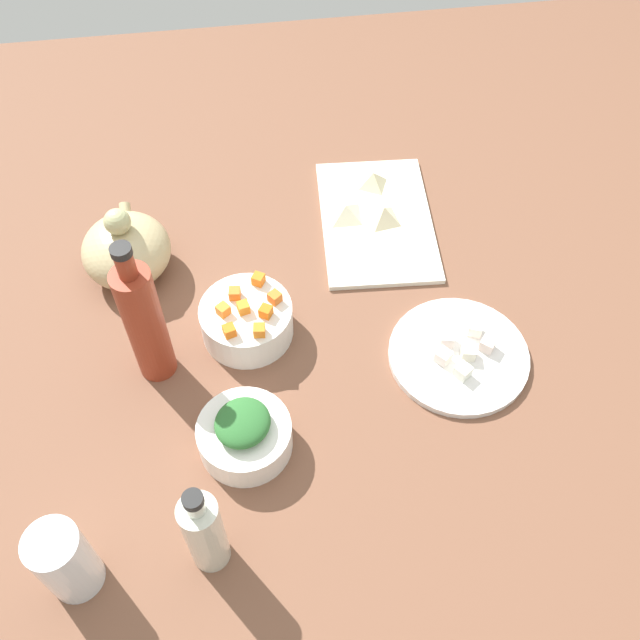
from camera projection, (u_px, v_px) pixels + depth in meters
The scene contains 27 objects.
tabletop at pixel (320, 343), 121.52cm from camera, with size 190.00×190.00×3.00cm, color brown.
cutting_board at pixel (376, 220), 135.79cm from camera, with size 31.83×20.47×1.00cm, color white.
plate_tofu at pixel (458, 355), 117.52cm from camera, with size 22.82×22.82×1.20cm, color white.
bowl_greens at pixel (245, 436), 106.48cm from camera, with size 13.97×13.97×5.33cm, color white.
bowl_carrots at pixel (247, 321), 118.51cm from camera, with size 15.14×15.14×6.33cm, color white.
teapot at pixel (126, 249), 124.76cm from camera, with size 17.51×15.29×14.50cm.
bottle_0 at pixel (144, 322), 107.17cm from camera, with size 5.91×5.91×28.47cm.
bottle_1 at pixel (204, 532), 92.20cm from camera, with size 5.21×5.21×19.24cm.
drinking_glass_0 at pixel (65, 561), 91.52cm from camera, with size 7.10×7.10×13.45cm, color white.
carrot_cube_0 at pixel (229, 331), 112.29cm from camera, with size 1.80×1.80×1.80cm, color orange.
carrot_cube_1 at pixel (235, 293), 116.70cm from camera, with size 1.80×1.80×1.80cm, color orange.
carrot_cube_2 at pixel (223, 310), 114.72cm from camera, with size 1.80×1.80×1.80cm, color orange.
carrot_cube_3 at pixel (275, 297), 116.23cm from camera, with size 1.80×1.80×1.80cm, color orange.
carrot_cube_4 at pixel (266, 311), 114.53cm from camera, with size 1.80×1.80×1.80cm, color orange.
carrot_cube_5 at pixel (243, 307), 115.00cm from camera, with size 1.80×1.80×1.80cm, color orange.
carrot_cube_6 at pixel (258, 279), 118.48cm from camera, with size 1.80×1.80×1.80cm, color orange.
carrot_cube_7 at pixel (259, 330), 112.34cm from camera, with size 1.80×1.80×1.80cm, color orange.
chopped_greens_mound at pixel (243, 423), 103.10cm from camera, with size 8.43×8.00×3.07cm, color #2C672E.
tofu_cube_0 at pixel (475, 329), 118.59cm from camera, with size 2.20×2.20×2.20cm, color silver.
tofu_cube_1 at pixel (468, 352), 115.80cm from camera, with size 2.20×2.20×2.20cm, color white.
tofu_cube_2 at pixel (447, 339), 117.38cm from camera, with size 2.20×2.20×2.20cm, color white.
tofu_cube_3 at pixel (488, 344), 116.74cm from camera, with size 2.20×2.20×2.20cm, color white.
tofu_cube_4 at pixel (463, 371), 113.66cm from camera, with size 2.20×2.20×2.20cm, color white.
tofu_cube_5 at pixel (443, 356), 115.34cm from camera, with size 2.20×2.20×2.20cm, color white.
dumpling_0 at pixel (346, 211), 134.70cm from camera, with size 5.81×5.70×2.73cm, color beige.
dumpling_1 at pixel (384, 214), 133.94cm from camera, with size 5.43×5.34×3.16cm, color beige.
dumpling_2 at pixel (373, 179), 139.66cm from camera, with size 5.00×4.62×3.01cm, color beige.
Camera 1 is at (-68.53, 9.69, 101.46)cm, focal length 40.58 mm.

